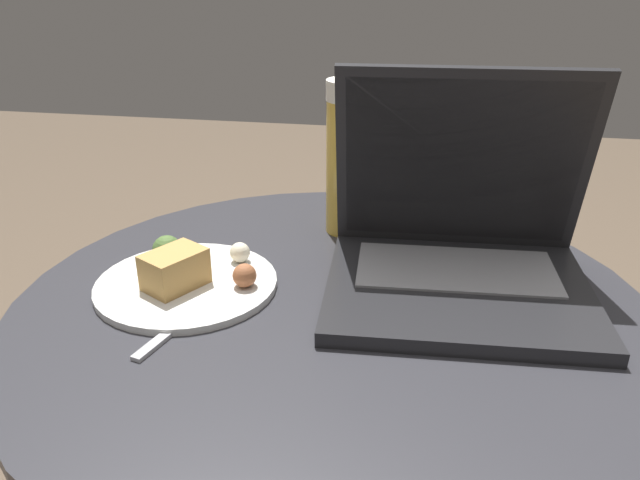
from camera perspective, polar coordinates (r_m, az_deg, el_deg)
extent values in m
cylinder|color=black|center=(0.92, 0.87, -20.48)|extent=(0.09, 0.09, 0.51)
cylinder|color=#2D2D33|center=(0.75, 0.99, -6.13)|extent=(0.76, 0.76, 0.02)
cube|color=silver|center=(0.82, -12.47, -3.24)|extent=(0.17, 0.16, 0.00)
cube|color=#232326|center=(0.77, 12.46, -4.56)|extent=(0.33, 0.27, 0.02)
cube|color=gray|center=(0.80, 12.32, -2.58)|extent=(0.25, 0.14, 0.00)
cube|color=#232326|center=(0.80, 12.80, 6.88)|extent=(0.32, 0.10, 0.25)
cube|color=black|center=(0.80, 12.81, 6.76)|extent=(0.29, 0.08, 0.22)
cylinder|color=gold|center=(0.91, 2.75, 6.61)|extent=(0.07, 0.07, 0.19)
cylinder|color=white|center=(0.88, 2.90, 13.54)|extent=(0.07, 0.07, 0.03)
cylinder|color=silver|center=(0.79, -12.04, -3.90)|extent=(0.22, 0.22, 0.01)
cube|color=tan|center=(0.77, -13.14, -2.63)|extent=(0.08, 0.09, 0.05)
sphere|color=#4C6B33|center=(0.83, -13.80, -0.88)|extent=(0.04, 0.04, 0.04)
sphere|color=#9E5B38|center=(0.76, -7.00, -3.38)|extent=(0.03, 0.03, 0.03)
sphere|color=beige|center=(0.82, -7.34, -1.13)|extent=(0.03, 0.03, 0.03)
cube|color=#B2B2B7|center=(0.71, -13.04, -7.76)|extent=(0.05, 0.13, 0.00)
cube|color=#B2B2B7|center=(0.78, -8.75, -4.40)|extent=(0.04, 0.06, 0.00)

